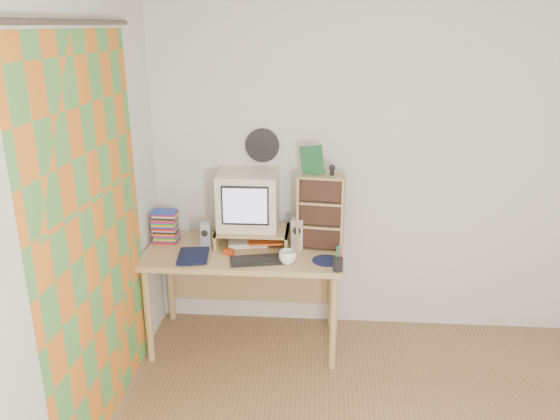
% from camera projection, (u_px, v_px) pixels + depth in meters
% --- Properties ---
extents(back_wall, '(3.50, 0.00, 3.50)m').
position_uv_depth(back_wall, '(389.00, 171.00, 4.00)').
color(back_wall, white).
rests_on(back_wall, floor).
extents(left_wall, '(0.00, 3.50, 3.50)m').
position_uv_depth(left_wall, '(43.00, 262.00, 2.47)').
color(left_wall, white).
rests_on(left_wall, floor).
extents(curtain, '(0.00, 2.20, 2.20)m').
position_uv_depth(curtain, '(95.00, 242.00, 2.95)').
color(curtain, orange).
rests_on(curtain, left_wall).
extents(wall_disc, '(0.25, 0.02, 0.25)m').
position_uv_depth(wall_disc, '(262.00, 145.00, 3.98)').
color(wall_disc, black).
rests_on(wall_disc, back_wall).
extents(desk, '(1.40, 0.70, 0.75)m').
position_uv_depth(desk, '(246.00, 263.00, 3.98)').
color(desk, tan).
rests_on(desk, floor).
extents(monitor_riser, '(0.52, 0.30, 0.12)m').
position_uv_depth(monitor_riser, '(253.00, 232.00, 3.94)').
color(monitor_riser, tan).
rests_on(monitor_riser, desk).
extents(crt_monitor, '(0.43, 0.43, 0.40)m').
position_uv_depth(crt_monitor, '(248.00, 200.00, 3.92)').
color(crt_monitor, silver).
rests_on(crt_monitor, monitor_riser).
extents(speaker_left, '(0.08, 0.08, 0.19)m').
position_uv_depth(speaker_left, '(206.00, 235.00, 3.89)').
color(speaker_left, '#B1B1B6').
rests_on(speaker_left, desk).
extents(speaker_right, '(0.08, 0.08, 0.22)m').
position_uv_depth(speaker_right, '(297.00, 233.00, 3.88)').
color(speaker_right, '#B1B1B6').
rests_on(speaker_right, desk).
extents(keyboard, '(0.43, 0.22, 0.03)m').
position_uv_depth(keyboard, '(261.00, 260.00, 3.67)').
color(keyboard, black).
rests_on(keyboard, desk).
extents(dvd_stack, '(0.17, 0.12, 0.24)m').
position_uv_depth(dvd_stack, '(166.00, 226.00, 3.98)').
color(dvd_stack, brown).
rests_on(dvd_stack, desk).
extents(cd_rack, '(0.34, 0.21, 0.54)m').
position_uv_depth(cd_rack, '(321.00, 212.00, 3.84)').
color(cd_rack, tan).
rests_on(cd_rack, desk).
extents(mug, '(0.14, 0.14, 0.09)m').
position_uv_depth(mug, '(287.00, 257.00, 3.64)').
color(mug, white).
rests_on(mug, desk).
extents(diary, '(0.27, 0.22, 0.05)m').
position_uv_depth(diary, '(178.00, 255.00, 3.73)').
color(diary, black).
rests_on(diary, desk).
extents(mousepad, '(0.22, 0.22, 0.00)m').
position_uv_depth(mousepad, '(327.00, 261.00, 3.69)').
color(mousepad, '#101336').
rests_on(mousepad, desk).
extents(pen_cup, '(0.08, 0.08, 0.13)m').
position_uv_depth(pen_cup, '(338.00, 261.00, 3.53)').
color(pen_cup, black).
rests_on(pen_cup, desk).
extents(papers, '(0.31, 0.25, 0.04)m').
position_uv_depth(papers, '(254.00, 241.00, 3.98)').
color(papers, white).
rests_on(papers, desk).
extents(red_box, '(0.08, 0.07, 0.04)m').
position_uv_depth(red_box, '(229.00, 252.00, 3.79)').
color(red_box, '#BB3914').
rests_on(red_box, desk).
extents(game_box, '(0.16, 0.06, 0.20)m').
position_uv_depth(game_box, '(312.00, 160.00, 3.75)').
color(game_box, '#18552A').
rests_on(game_box, cd_rack).
extents(webcam, '(0.05, 0.05, 0.08)m').
position_uv_depth(webcam, '(332.00, 170.00, 3.74)').
color(webcam, black).
rests_on(webcam, cd_rack).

